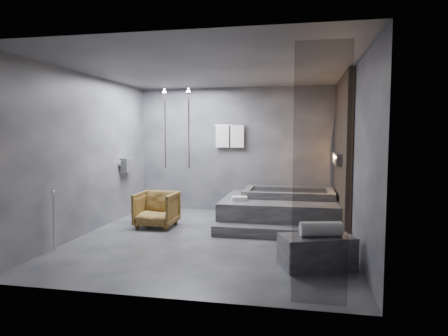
# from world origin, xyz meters

# --- Properties ---
(room) EXTENTS (5.00, 5.04, 2.82)m
(room) POSITION_xyz_m (0.40, 0.24, 1.73)
(room) COLOR #2D2D30
(room) RESTS_ON ground
(tub_deck) EXTENTS (2.20, 2.00, 0.50)m
(tub_deck) POSITION_xyz_m (1.05, 1.45, 0.25)
(tub_deck) COLOR #323235
(tub_deck) RESTS_ON ground
(tub_step) EXTENTS (2.20, 0.36, 0.18)m
(tub_step) POSITION_xyz_m (1.05, 0.27, 0.09)
(tub_step) COLOR #323235
(tub_step) RESTS_ON ground
(concrete_bench) EXTENTS (1.06, 0.82, 0.42)m
(concrete_bench) POSITION_xyz_m (1.67, -1.15, 0.21)
(concrete_bench) COLOR #313133
(concrete_bench) RESTS_ON ground
(driftwood_chair) EXTENTS (0.73, 0.75, 0.67)m
(driftwood_chair) POSITION_xyz_m (-1.23, 0.62, 0.33)
(driftwood_chair) COLOR #432D10
(driftwood_chair) RESTS_ON ground
(rolled_towel) EXTENTS (0.57, 0.31, 0.19)m
(rolled_towel) POSITION_xyz_m (1.72, -1.17, 0.52)
(rolled_towel) COLOR white
(rolled_towel) RESTS_ON concrete_bench
(deck_towel) EXTENTS (0.33, 0.28, 0.08)m
(deck_towel) POSITION_xyz_m (0.31, 0.93, 0.54)
(deck_towel) COLOR silver
(deck_towel) RESTS_ON tub_deck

